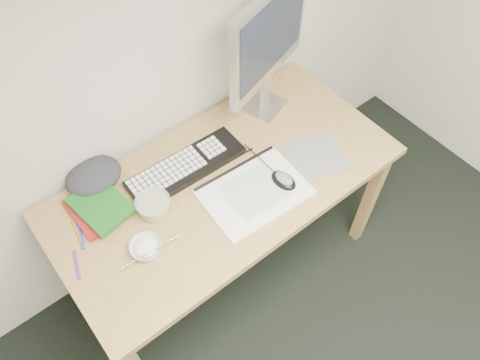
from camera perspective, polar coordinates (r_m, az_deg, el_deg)
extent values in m
plane|color=beige|center=(1.64, -17.68, 15.60)|extent=(3.60, 0.00, 3.60)
cube|color=tan|center=(2.37, 15.51, -2.22)|extent=(0.05, 0.05, 0.71)
cube|color=tan|center=(2.25, -20.02, -9.36)|extent=(0.05, 0.05, 0.71)
cube|color=tan|center=(2.59, 5.80, 6.40)|extent=(0.05, 0.05, 0.71)
cube|color=tan|center=(1.88, -1.92, -0.25)|extent=(1.40, 0.70, 0.03)
cube|color=slate|center=(1.96, 9.10, 2.84)|extent=(0.29, 0.27, 0.00)
cube|color=white|center=(1.82, 1.76, -1.49)|extent=(0.41, 0.31, 0.01)
cube|color=black|center=(1.90, -6.59, 1.56)|extent=(0.50, 0.17, 0.03)
cube|color=silver|center=(2.13, 3.02, 9.03)|extent=(0.21, 0.20, 0.01)
cube|color=silver|center=(2.07, 3.12, 10.64)|extent=(0.06, 0.04, 0.16)
cube|color=silver|center=(1.88, 3.53, 17.13)|extent=(0.48, 0.19, 0.40)
cube|color=black|center=(1.88, 3.54, 17.36)|extent=(0.43, 0.14, 0.32)
ellipsoid|color=black|center=(1.84, 5.37, 0.17)|extent=(0.08, 0.12, 0.04)
imported|color=silver|center=(1.71, -11.37, -8.12)|extent=(0.13, 0.13, 0.04)
cylinder|color=#B3B4B6|center=(1.68, -10.75, -8.49)|extent=(0.22, 0.03, 0.02)
cylinder|color=gold|center=(1.78, -10.50, -3.09)|extent=(0.14, 0.14, 0.07)
cube|color=maroon|center=(1.85, -17.26, -3.51)|extent=(0.17, 0.22, 0.02)
cube|color=#175E1A|center=(1.83, -16.60, -2.96)|extent=(0.20, 0.25, 0.02)
ellipsoid|color=#25282C|center=(1.91, -17.42, 0.48)|extent=(0.19, 0.16, 0.08)
cylinder|color=pink|center=(1.90, -3.70, 1.54)|extent=(0.20, 0.01, 0.01)
cylinder|color=tan|center=(1.85, -2.33, -0.30)|extent=(0.19, 0.06, 0.01)
cylinder|color=black|center=(1.92, -0.68, 2.63)|extent=(0.18, 0.02, 0.01)
cylinder|color=#213BB6|center=(1.82, -18.89, -6.37)|extent=(0.05, 0.12, 0.01)
cylinder|color=orange|center=(1.82, -19.07, -6.37)|extent=(0.03, 0.12, 0.01)
cylinder|color=#732791|center=(1.76, -19.26, -9.75)|extent=(0.05, 0.12, 0.01)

